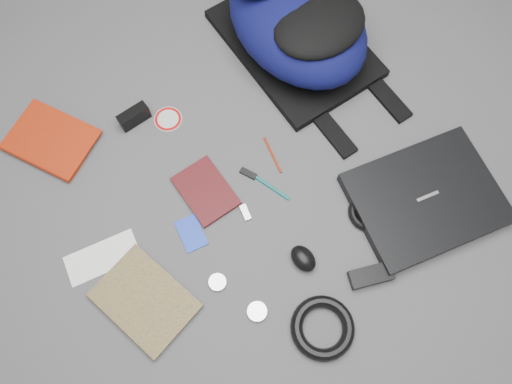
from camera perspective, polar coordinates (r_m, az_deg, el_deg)
ground at (r=1.40m, az=-0.00°, el=-0.29°), size 4.00×4.00×0.00m
backpack at (r=1.56m, az=4.71°, el=18.84°), size 0.41×0.57×0.23m
laptop at (r=1.46m, az=18.80°, el=-0.72°), size 0.46×0.39×0.04m
textbook_red at (r=1.56m, az=-24.09°, el=2.78°), size 0.27×0.30×0.03m
comic_book at (r=1.36m, az=-15.32°, el=-14.73°), size 0.23×0.28×0.02m
envelope at (r=1.41m, az=-17.15°, el=-7.17°), size 0.21×0.13×0.00m
dvd_case at (r=1.41m, az=-5.78°, el=0.11°), size 0.13×0.18×0.01m
compact_camera at (r=1.52m, az=-13.77°, el=8.37°), size 0.09×0.03×0.05m
sticker_disc at (r=1.52m, az=-10.02°, el=8.20°), size 0.11×0.11×0.00m
pen_teal at (r=1.41m, az=1.31°, el=0.85°), size 0.05×0.15×0.01m
pen_red at (r=1.45m, az=1.91°, el=4.26°), size 0.04×0.12×0.01m
id_badge at (r=1.38m, az=-7.41°, el=-4.69°), size 0.08×0.11×0.00m
usb_black at (r=1.42m, az=-0.88°, el=2.13°), size 0.04×0.05×0.01m
usb_silver at (r=1.38m, az=-1.22°, el=-2.36°), size 0.03×0.05×0.01m
mouse at (r=1.34m, az=5.42°, el=-7.57°), size 0.06×0.08×0.04m
headphone_left at (r=1.34m, az=-4.42°, el=-10.24°), size 0.06×0.06×0.01m
headphone_right at (r=1.32m, az=0.13°, el=-13.50°), size 0.06×0.06×0.01m
cable_coil at (r=1.41m, az=12.74°, el=-2.27°), size 0.14×0.14×0.02m
power_brick at (r=1.36m, az=13.00°, el=-9.28°), size 0.12×0.09×0.03m
power_cord_coil at (r=1.32m, az=7.61°, el=-15.13°), size 0.19×0.19×0.03m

